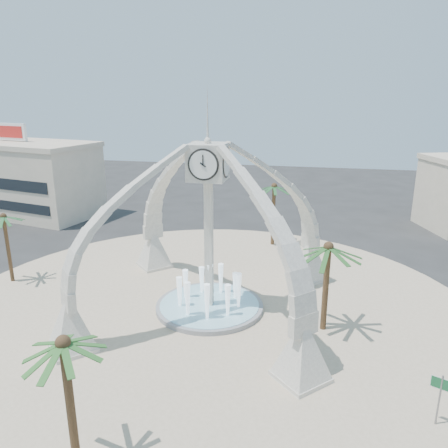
% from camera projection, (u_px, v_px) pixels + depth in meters
% --- Properties ---
extents(ground, '(140.00, 140.00, 0.00)m').
position_uv_depth(ground, '(210.00, 309.00, 32.70)').
color(ground, '#282828').
rests_on(ground, ground).
extents(plaza, '(40.00, 40.00, 0.06)m').
position_uv_depth(plaza, '(210.00, 309.00, 32.69)').
color(plaza, beige).
rests_on(plaza, ground).
extents(clock_tower, '(17.94, 17.94, 16.30)m').
position_uv_depth(clock_tower, '(209.00, 226.00, 30.85)').
color(clock_tower, silver).
rests_on(clock_tower, ground).
extents(fountain, '(8.00, 8.00, 3.62)m').
position_uv_depth(fountain, '(210.00, 305.00, 32.61)').
color(fountain, gray).
rests_on(fountain, ground).
extents(building_nw, '(23.75, 13.73, 11.90)m').
position_uv_depth(building_nw, '(18.00, 177.00, 58.45)').
color(building_nw, beige).
rests_on(building_nw, ground).
extents(palm_east, '(5.36, 5.36, 6.77)m').
position_uv_depth(palm_east, '(329.00, 248.00, 28.21)').
color(palm_east, brown).
rests_on(palm_east, ground).
extents(palm_west, '(3.93, 3.93, 6.44)m').
position_uv_depth(palm_west, '(3.00, 217.00, 35.94)').
color(palm_west, brown).
rests_on(palm_west, ground).
extents(palm_north, '(4.42, 4.42, 7.13)m').
position_uv_depth(palm_north, '(274.00, 187.00, 44.98)').
color(palm_north, brown).
rests_on(palm_north, ground).
extents(palm_south, '(4.20, 4.20, 6.68)m').
position_uv_depth(palm_south, '(63.00, 345.00, 17.38)').
color(palm_south, brown).
rests_on(palm_south, ground).
extents(street_sign, '(0.93, 0.45, 2.77)m').
position_uv_depth(street_sign, '(441.00, 390.00, 20.66)').
color(street_sign, slate).
rests_on(street_sign, ground).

